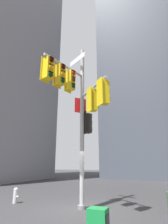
# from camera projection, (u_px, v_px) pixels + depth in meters

# --- Properties ---
(ground) EXTENTS (120.00, 120.00, 0.00)m
(ground) POSITION_uv_depth(u_px,v_px,m) (82.00, 209.00, 7.85)
(ground) COLOR #38383A
(building_mid_block) EXTENTS (15.74, 15.74, 42.85)m
(building_mid_block) POSITION_uv_depth(u_px,v_px,m) (147.00, 62.00, 35.20)
(building_mid_block) COLOR #4C5460
(building_mid_block) RESTS_ON ground
(signal_pole_assembly) EXTENTS (2.75, 3.04, 8.11)m
(signal_pole_assembly) POSITION_uv_depth(u_px,v_px,m) (78.00, 100.00, 8.45)
(signal_pole_assembly) COLOR #B2B2B5
(signal_pole_assembly) RESTS_ON ground
(fire_hydrant) EXTENTS (0.33, 0.23, 0.74)m
(fire_hydrant) POSITION_uv_depth(u_px,v_px,m) (16.00, 195.00, 9.17)
(fire_hydrant) COLOR silver
(fire_hydrant) RESTS_ON ground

